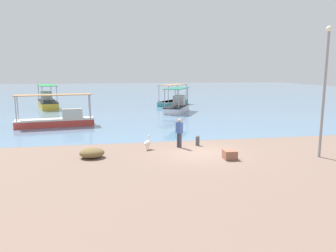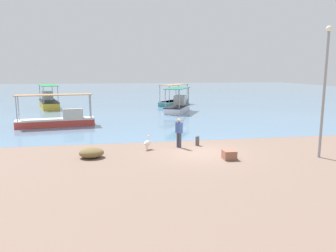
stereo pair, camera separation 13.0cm
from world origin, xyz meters
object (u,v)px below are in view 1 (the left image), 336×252
object	(u,v)px
pelican	(148,143)
lamp_post	(325,86)
cargo_crate	(230,155)
mooring_bollard	(198,140)
fishing_boat_near_right	(47,102)
fishing_boat_far_left	(177,106)
fishing_boat_near_left	(173,101)
fishing_boat_center	(58,119)
net_pile	(92,153)
fisherman_standing	(179,132)

from	to	relation	value
pelican	lamp_post	size ratio (longest dim) A/B	0.12
cargo_crate	mooring_bollard	bearing A→B (deg)	104.18
pelican	lamp_post	xyz separation A→B (m)	(8.51, -3.14, 3.25)
fishing_boat_near_right	fishing_boat_far_left	bearing A→B (deg)	-25.01
fishing_boat_near_right	mooring_bollard	world-z (taller)	fishing_boat_near_right
lamp_post	mooring_bollard	bearing A→B (deg)	146.65
fishing_boat_near_left	mooring_bollard	bearing A→B (deg)	-97.27
fishing_boat_center	cargo_crate	size ratio (longest dim) A/B	9.15
fishing_boat_near_right	pelican	size ratio (longest dim) A/B	8.27
fishing_boat_far_left	lamp_post	distance (m)	19.68
fishing_boat_near_left	mooring_bollard	xyz separation A→B (m)	(-2.87, -22.52, -0.17)
fishing_boat_near_left	pelican	xyz separation A→B (m)	(-5.90, -22.99, -0.12)
fishing_boat_far_left	fishing_boat_near_right	size ratio (longest dim) A/B	0.77
fishing_boat_center	cargo_crate	bearing A→B (deg)	-49.53
pelican	net_pile	distance (m)	3.26
fishing_boat_far_left	mooring_bollard	bearing A→B (deg)	-97.17
pelican	fisherman_standing	bearing A→B (deg)	5.11
fishing_boat_near_left	net_pile	xyz separation A→B (m)	(-8.89, -24.26, -0.24)
fishing_boat_far_left	net_pile	world-z (taller)	fishing_boat_far_left
lamp_post	net_pile	distance (m)	12.13
fishing_boat_near_right	fishing_boat_near_left	xyz separation A→B (m)	(15.22, 0.33, -0.20)
fishing_boat_near_right	mooring_bollard	bearing A→B (deg)	-60.90
fishing_boat_near_right	lamp_post	world-z (taller)	lamp_post
fishing_boat_far_left	net_pile	bearing A→B (deg)	-114.80
fisherman_standing	cargo_crate	world-z (taller)	fisherman_standing
fishing_boat_far_left	pelican	size ratio (longest dim) A/B	6.37
net_pile	cargo_crate	bearing A→B (deg)	-12.03
fishing_boat_near_left	fisherman_standing	size ratio (longest dim) A/B	3.18
lamp_post	fishing_boat_near_left	bearing A→B (deg)	95.70
pelican	net_pile	world-z (taller)	pelican
pelican	net_pile	size ratio (longest dim) A/B	0.64
mooring_bollard	fishing_boat_center	bearing A→B (deg)	137.16
net_pile	mooring_bollard	bearing A→B (deg)	16.09
fisherman_standing	cargo_crate	bearing A→B (deg)	-55.58
pelican	mooring_bollard	bearing A→B (deg)	8.78
lamp_post	mooring_bollard	xyz separation A→B (m)	(-5.48, 3.61, -3.30)
fishing_boat_center	net_pile	distance (m)	10.73
fishing_boat_near_right	cargo_crate	world-z (taller)	fishing_boat_near_right
fishing_boat_center	lamp_post	xyz separation A→B (m)	(14.66, -12.12, 3.07)
fishing_boat_near_left	net_pile	distance (m)	25.84
fishing_boat_center	net_pile	xyz separation A→B (m)	(3.16, -10.25, -0.31)
mooring_bollard	cargo_crate	size ratio (longest dim) A/B	0.90
pelican	fisherman_standing	distance (m)	1.93
lamp_post	cargo_crate	distance (m)	5.80
fishing_boat_near_left	fisherman_standing	xyz separation A→B (m)	(-4.05, -22.82, 0.42)
fishing_boat_far_left	cargo_crate	size ratio (longest dim) A/B	7.61
fishing_boat_near_right	cargo_crate	bearing A→B (deg)	-62.60
lamp_post	net_pile	world-z (taller)	lamp_post
fishing_boat_far_left	fishing_boat_near_left	distance (m)	7.06
fishing_boat_near_right	net_pile	world-z (taller)	fishing_boat_near_right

